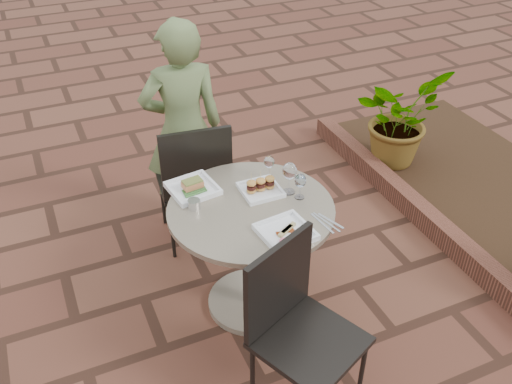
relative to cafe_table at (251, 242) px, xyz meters
name	(u,v)px	position (x,y,z in m)	size (l,w,h in m)	color
ground	(233,326)	(-0.17, -0.12, -0.48)	(60.00, 60.00, 0.00)	brown
cafe_table	(251,242)	(0.00, 0.00, 0.00)	(0.90, 0.90, 0.73)	gray
chair_far	(195,176)	(-0.10, 0.67, 0.07)	(0.49, 0.49, 0.93)	black
chair_near	(295,317)	(-0.06, -0.65, 0.07)	(0.58, 0.58, 0.93)	black
diner	(183,129)	(-0.07, 0.95, 0.26)	(0.54, 0.35, 1.48)	#596B3B
plate_salmon	(193,188)	(-0.23, 0.27, 0.27)	(0.28, 0.28, 0.07)	white
plate_sliders	(261,187)	(0.11, 0.11, 0.28)	(0.21, 0.21, 0.14)	white
plate_tuna	(286,232)	(0.07, -0.28, 0.26)	(0.28, 0.28, 0.03)	white
wine_glass_right	(300,181)	(0.28, -0.02, 0.35)	(0.06, 0.06, 0.15)	white
wine_glass_mid	(269,162)	(0.21, 0.22, 0.35)	(0.06, 0.06, 0.14)	white
wine_glass_far	(290,172)	(0.25, 0.04, 0.38)	(0.08, 0.08, 0.19)	white
steel_ramekin	(194,204)	(-0.28, 0.11, 0.27)	(0.07, 0.07, 0.05)	silver
cutlery_set	(326,222)	(0.30, -0.28, 0.25)	(0.09, 0.20, 0.00)	silver
planter_curb	(427,218)	(1.43, 0.18, -0.41)	(0.12, 3.00, 0.15)	brown
mulch_bed	(502,200)	(2.13, 0.18, -0.45)	(1.30, 3.00, 0.06)	black
potted_plant_a	(398,118)	(1.68, 0.97, -0.04)	(0.69, 0.60, 0.76)	#33662D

